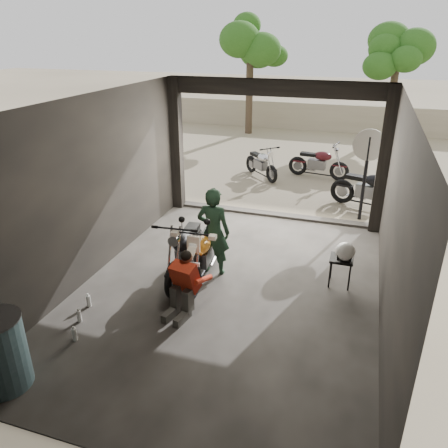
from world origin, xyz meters
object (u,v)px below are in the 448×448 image
Objects in this scene: rider at (213,232)px; left_bike at (185,246)px; outside_bike_b at (319,160)px; stool at (341,262)px; mechanic at (181,287)px; sign_post at (367,161)px; outside_bike_a at (261,161)px; helmet at (345,251)px; oil_drum at (0,354)px; outside_bike_c at (371,186)px; main_bike at (203,250)px.

left_bike is at bearing 29.75° from rider.
outside_bike_b reaches higher than stool.
mechanic is (-0.03, -1.42, -0.32)m from rider.
outside_bike_a is at bearing 118.27° from sign_post.
oil_drum is (-3.86, -3.70, -0.21)m from helmet.
oil_drum reaches higher than helmet.
stool is (2.29, 1.68, -0.04)m from mechanic.
mechanic is at bearing -156.48° from helmet.
sign_post reaches higher than mechanic.
left_bike is 4.99× the size of helmet.
rider reaches higher than left_bike.
left_bike is 5.46m from outside_bike_c.
mechanic is (0.42, -1.16, -0.08)m from left_bike.
oil_drum is at bearing -114.05° from left_bike.
outside_bike_a is at bearing 105.01° from helmet.
rider is at bearing 99.85° from mechanic.
stool is 0.25× the size of sign_post.
outside_bike_c is at bearing 61.32° from oil_drum.
rider is (0.10, 0.26, 0.25)m from main_bike.
main_bike is 4.61m from sign_post.
rider reaches higher than outside_bike_a.
helmet is 5.35m from oil_drum.
outside_bike_a is 1.51× the size of oil_drum.
outside_bike_b is 0.75× the size of sign_post.
rider reaches higher than outside_bike_c.
mechanic reaches higher than helmet.
rider is (0.53, -5.93, 0.32)m from outside_bike_a.
helmet is at bearing -108.74° from outside_bike_a.
sign_post reaches higher than outside_bike_c.
outside_bike_b is at bearing 74.82° from main_bike.
sign_post reaches higher than stool.
outside_bike_b is (1.66, 0.50, 0.04)m from outside_bike_a.
main_bike reaches higher than outside_bike_b.
outside_bike_b is at bearing 92.59° from mechanic.
outside_bike_c reaches higher than stool.
mechanic is at bearing -143.66° from stool.
rider is 3.04× the size of stool.
outside_bike_b is at bearing 100.34° from stool.
main_bike reaches higher than helmet.
outside_bike_c reaches higher than outside_bike_b.
left_bike is 2.79m from helmet.
helmet is at bearing -115.65° from sign_post.
outside_bike_c is 3.26× the size of stool.
oil_drum is at bearing 65.64° from rider.
outside_bike_a is 1.74m from outside_bike_b.
outside_bike_c is (2.76, 4.49, 0.02)m from main_bike.
main_bike reaches higher than stool.
left_bike is 0.99× the size of outside_bike_c.
sign_post is (2.59, 3.71, 0.86)m from main_bike.
rider reaches higher than helmet.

